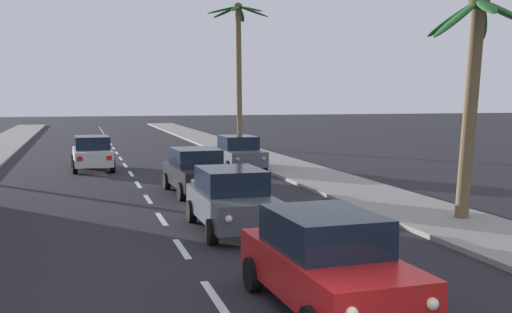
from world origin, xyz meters
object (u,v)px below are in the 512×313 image
object	(u,v)px
palm_right_farthest	(239,50)
sedan_lead_at_stop_bar	(326,261)
sedan_third_in_queue	(232,199)
sedan_parked_nearest_kerb	(239,153)
sedan_fifth_in_queue	(196,171)
palm_right_second	(475,66)
sedan_oncoming_far	(92,153)

from	to	relation	value
palm_right_farthest	sedan_lead_at_stop_bar	bearing A→B (deg)	-101.68
sedan_third_in_queue	sedan_parked_nearest_kerb	size ratio (longest dim) A/B	1.00
palm_right_farthest	sedan_fifth_in_queue	bearing A→B (deg)	-108.80
palm_right_second	sedan_oncoming_far	bearing A→B (deg)	122.43
palm_right_second	sedan_lead_at_stop_bar	bearing A→B (deg)	-139.50
sedan_lead_at_stop_bar	palm_right_farthest	distance (m)	33.53
sedan_parked_nearest_kerb	palm_right_farthest	xyz separation A→B (m)	(3.11, 12.21, 5.90)
sedan_lead_at_stop_bar	sedan_oncoming_far	distance (m)	22.36
sedan_fifth_in_queue	sedan_oncoming_far	bearing A→B (deg)	112.16
sedan_fifth_in_queue	palm_right_second	distance (m)	10.63
sedan_lead_at_stop_bar	palm_right_second	distance (m)	9.80
sedan_fifth_in_queue	palm_right_second	xyz separation A→B (m)	(6.71, -7.40, 3.64)
sedan_lead_at_stop_bar	sedan_third_in_queue	world-z (taller)	same
sedan_third_in_queue	sedan_parked_nearest_kerb	bearing A→B (deg)	75.02
sedan_parked_nearest_kerb	palm_right_second	world-z (taller)	palm_right_second
sedan_lead_at_stop_bar	sedan_parked_nearest_kerb	distance (m)	20.43
sedan_third_in_queue	sedan_lead_at_stop_bar	bearing A→B (deg)	-89.73
sedan_lead_at_stop_bar	palm_right_second	size ratio (longest dim) A/B	0.68
sedan_fifth_in_queue	sedan_lead_at_stop_bar	bearing A→B (deg)	-90.89
sedan_oncoming_far	sedan_third_in_queue	bearing A→B (deg)	-77.78
sedan_lead_at_stop_bar	sedan_oncoming_far	world-z (taller)	same
sedan_fifth_in_queue	sedan_parked_nearest_kerb	xyz separation A→B (m)	(3.37, 6.81, 0.00)
sedan_fifth_in_queue	sedan_third_in_queue	bearing A→B (deg)	-92.04
sedan_third_in_queue	palm_right_second	xyz separation A→B (m)	(6.95, -0.75, 3.64)
sedan_third_in_queue	sedan_oncoming_far	world-z (taller)	same
sedan_third_in_queue	sedan_fifth_in_queue	bearing A→B (deg)	87.96
sedan_oncoming_far	palm_right_second	distance (m)	19.53
palm_right_second	palm_right_farthest	distance (m)	26.51
sedan_parked_nearest_kerb	palm_right_second	distance (m)	15.05
sedan_lead_at_stop_bar	palm_right_farthest	xyz separation A→B (m)	(6.68, 32.32, 5.90)
sedan_third_in_queue	palm_right_second	distance (m)	7.88
sedan_parked_nearest_kerb	palm_right_farthest	size ratio (longest dim) A/B	0.45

